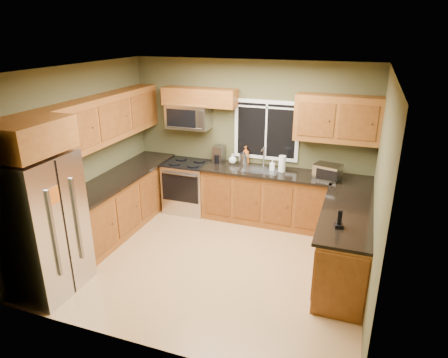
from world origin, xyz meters
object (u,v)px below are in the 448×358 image
Objects in this scene: soap_bottle_a at (246,155)px; microwave at (189,116)px; coffee_maker at (219,155)px; soap_bottle_b at (272,165)px; cordless_phone at (339,222)px; toaster_oven at (327,172)px; paper_towel_roll at (282,164)px; refrigerator at (42,226)px; soap_bottle_c at (233,159)px; range at (188,186)px; kettle at (243,159)px.

microwave is at bearing -174.73° from soap_bottle_a.
coffee_maker is 1.72× the size of soap_bottle_b.
coffee_maker reaches higher than cordless_phone.
toaster_oven is 1.52× the size of paper_towel_roll.
refrigerator is 3.10m from microwave.
microwave is 4.33× the size of soap_bottle_c.
soap_bottle_a is at bearing 12.71° from range.
toaster_oven is 1.66m from soap_bottle_c.
paper_towel_roll reaches higher than kettle.
kettle is 1.13× the size of cordless_phone.
soap_bottle_c is (-0.90, 0.12, -0.05)m from paper_towel_roll.
coffee_maker is (0.54, 0.17, 0.61)m from range.
soap_bottle_c is (-0.73, 0.10, 0.00)m from soap_bottle_b.
refrigerator is at bearing -119.69° from soap_bottle_a.
coffee_maker is 0.48m from soap_bottle_a.
paper_towel_roll is at bearing -14.40° from soap_bottle_a.
refrigerator is at bearing -130.21° from paper_towel_roll.
microwave is at bearing -177.13° from soap_bottle_c.
soap_bottle_a is 1.85× the size of soap_bottle_b.
cordless_phone is (1.73, -1.91, -0.09)m from soap_bottle_a.
soap_bottle_c is at bearing 2.87° from microwave.
kettle is (1.00, 0.17, 0.59)m from range.
soap_bottle_c is at bearing 1.52° from coffee_maker.
microwave is (-0.00, 0.14, 1.26)m from range.
soap_bottle_b is at bearing 171.09° from toaster_oven.
refrigerator is 4.14m from toaster_oven.
cordless_phone is at bearing -39.88° from coffee_maker.
range is at bearing -167.29° from soap_bottle_a.
soap_bottle_a reaches higher than range.
microwave reaches higher than toaster_oven.
microwave reaches higher than cordless_phone.
coffee_maker is at bearing 140.12° from cordless_phone.
soap_bottle_a is at bearing 5.27° from microwave.
toaster_oven is 0.76m from paper_towel_roll.
soap_bottle_b is 2.14m from cordless_phone.
toaster_oven is at bearing -11.85° from soap_bottle_a.
soap_bottle_a reaches higher than toaster_oven.
coffee_maker is 0.46m from kettle.
range is 0.99m from soap_bottle_c.
range is 1.27m from microwave.
toaster_oven reaches higher than soap_bottle_b.
soap_bottle_c is at bearing -166.24° from soap_bottle_a.
toaster_oven is (3.14, 2.70, 0.16)m from refrigerator.
soap_bottle_c is at bearing 176.97° from kettle.
paper_towel_roll is at bearing -8.89° from kettle.
soap_bottle_c reaches higher than range.
soap_bottle_b is at bearing 2.81° from range.
microwave is at bearing 146.61° from cordless_phone.
microwave is 1.06m from soap_bottle_c.
soap_bottle_a reaches higher than kettle.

